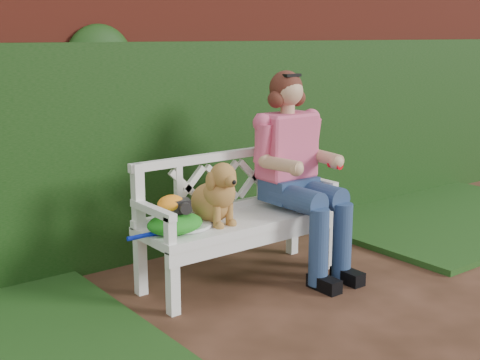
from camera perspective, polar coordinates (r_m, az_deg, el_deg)
ground at (r=4.29m, az=8.53°, el=-11.44°), size 60.00×60.00×0.00m
brick_wall at (r=5.44m, az=-5.66°, el=5.85°), size 10.00×0.30×2.20m
ivy_hedge at (r=5.29m, az=-4.33°, el=2.94°), size 10.00×0.18×1.70m
grass_right at (r=6.59m, az=17.49°, el=-3.01°), size 2.60×2.00×0.05m
garden_bench at (r=4.67m, az=0.00°, el=-6.12°), size 1.60×0.65×0.48m
seated_woman at (r=4.80m, az=4.58°, el=0.83°), size 0.92×1.04×1.52m
dog at (r=4.41m, az=-2.33°, el=-1.01°), size 0.38×0.46×0.44m
tennis_racket at (r=4.31m, az=-5.02°, el=-4.20°), size 0.68×0.36×0.03m
green_bag at (r=4.23m, az=-5.80°, el=-3.83°), size 0.46×0.41×0.13m
camera_item at (r=4.23m, az=-5.38°, el=-2.31°), size 0.16×0.14×0.09m
baseball_glove at (r=4.22m, az=-6.17°, el=-2.12°), size 0.23×0.20×0.12m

